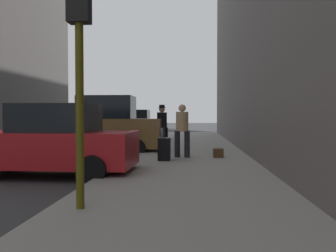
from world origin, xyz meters
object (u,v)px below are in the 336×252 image
Objects in this scene: parked_bronze_suv at (103,127)px; rolling_suitcase at (164,149)px; pedestrian_with_fedora at (162,124)px; fire_hydrant at (157,137)px; traffic_light at (79,30)px; parked_blue_sedan at (128,127)px; parked_red_hatchback at (51,142)px; duffel_bag at (218,153)px; pedestrian_in_tan_coat at (182,128)px.

parked_bronze_suv is 4.45× the size of rolling_suitcase.
pedestrian_with_fedora reaches higher than rolling_suitcase.
traffic_light reaches higher than fire_hydrant.
parked_bronze_suv is at bearing -90.00° from parked_blue_sedan.
parked_red_hatchback is 2.39× the size of pedestrian_with_fedora.
fire_hydrant is 1.60× the size of duffel_bag.
parked_blue_sedan is 1.17× the size of traffic_light.
traffic_light is 7.01m from pedestrian_in_tan_coat.
rolling_suitcase is (-0.52, -0.80, -0.61)m from pedestrian_in_tan_coat.
parked_bronze_suv is 3.89m from pedestrian_in_tan_coat.
parked_bronze_suv reaches higher than parked_red_hatchback.
pedestrian_with_fedora is at bearing 106.65° from pedestrian_in_tan_coat.
rolling_suitcase is (2.63, 2.30, -0.36)m from parked_red_hatchback.
parked_red_hatchback and parked_blue_sedan have the same top height.
traffic_light is 3.46× the size of rolling_suitcase.
parked_red_hatchback is 5.38m from parked_bronze_suv.
fire_hydrant is at bearing 90.24° from traffic_light.
duffel_bag is at bearing 6.23° from pedestrian_in_tan_coat.
parked_blue_sedan is at bearing 106.75° from rolling_suitcase.
traffic_light reaches higher than pedestrian_in_tan_coat.
pedestrian_with_fedora is 3.92m from rolling_suitcase.
pedestrian_with_fedora is at bearing 125.40° from duffel_bag.
parked_bronze_suv reaches higher than pedestrian_in_tan_coat.
duffel_bag is (4.31, -2.16, -0.74)m from parked_bronze_suv.
rolling_suitcase is (0.77, 5.89, -2.27)m from traffic_light.
fire_hydrant is at bearing 60.57° from parked_bronze_suv.
parked_blue_sedan is (0.00, 11.03, 0.00)m from parked_red_hatchback.
rolling_suitcase is at bearing -73.25° from parked_blue_sedan.
pedestrian_with_fedora is at bearing 95.88° from rolling_suitcase.
pedestrian_in_tan_coat reaches higher than parked_blue_sedan.
parked_bronze_suv is at bearing -161.06° from pedestrian_with_fedora.
fire_hydrant is 5.68m from pedestrian_in_tan_coat.
parked_bronze_suv reaches higher than rolling_suitcase.
parked_red_hatchback is at bearing -138.83° from rolling_suitcase.
parked_blue_sedan is 3.07m from fire_hydrant.
pedestrian_in_tan_coat is (3.14, -7.94, 0.26)m from parked_blue_sedan.
parked_blue_sedan is 9.13m from rolling_suitcase.
traffic_light is at bearing -97.48° from rolling_suitcase.
traffic_light is 6.36m from rolling_suitcase.
pedestrian_with_fedora is at bearing 87.78° from traffic_light.
parked_bronze_suv is at bearing 90.00° from parked_red_hatchback.
pedestrian_with_fedora is 1.71× the size of rolling_suitcase.
parked_blue_sedan is 14.86m from traffic_light.
parked_red_hatchback is 0.92× the size of parked_bronze_suv.
pedestrian_with_fedora is at bearing 70.04° from parked_red_hatchback.
rolling_suitcase is at bearing 82.52° from traffic_light.
traffic_light is 7.65m from duffel_bag.
pedestrian_with_fedora is (0.43, -2.43, 0.64)m from fire_hydrant.
parked_red_hatchback is at bearing -90.00° from parked_bronze_suv.
pedestrian_in_tan_coat is 1.64× the size of rolling_suitcase.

